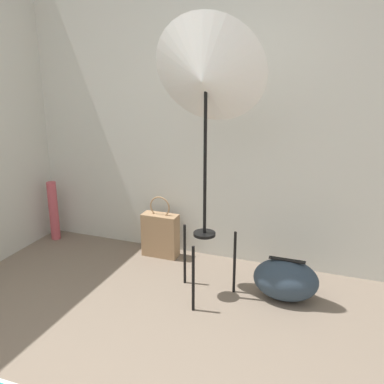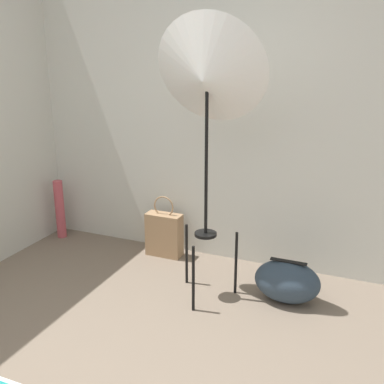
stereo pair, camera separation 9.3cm
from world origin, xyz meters
The scene contains 5 objects.
wall_back centered at (0.00, 2.51, 1.30)m, with size 8.00×0.05×2.60m.
photo_umbrella centered at (0.38, 1.85, 1.48)m, with size 0.73×0.45×1.87m.
tote_bag centered at (-0.17, 2.32, 0.19)m, with size 0.30×0.13×0.52m.
duffel_bag centered at (0.93, 1.99, 0.15)m, with size 0.45×0.29×0.30m.
paper_roll centered at (-1.21, 2.31, 0.27)m, with size 0.08×0.08×0.54m.
Camera 2 is at (1.38, -0.78, 1.64)m, focal length 42.00 mm.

